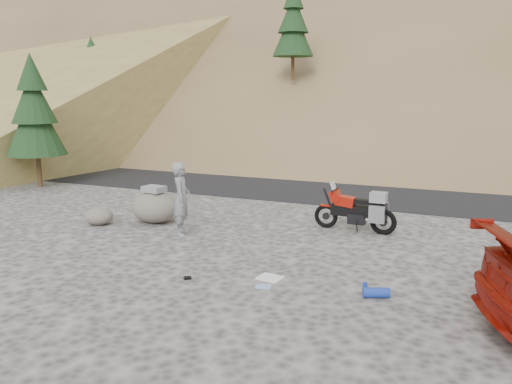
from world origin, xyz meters
TOP-DOWN VIEW (x-y plane):
  - ground at (0.00, 0.00)m, footprint 140.00×140.00m
  - road at (0.00, 9.00)m, footprint 120.00×7.00m
  - hillside at (-0.05, 40.88)m, footprint 120.00×73.00m
  - conifer_verge at (-11.00, 4.50)m, footprint 2.20×2.20m
  - motorcycle at (1.65, 2.91)m, footprint 2.18×0.66m
  - man at (-2.42, 0.87)m, footprint 0.67×0.80m
  - boulder at (-3.77, 1.64)m, footprint 1.64×1.52m
  - small_rock at (-5.06, 0.83)m, footprint 0.87×0.80m
  - gear_white_cloth at (0.77, -1.12)m, footprint 0.51×0.47m
  - gear_blue_mat at (2.84, -1.27)m, footprint 0.50×0.34m
  - gear_bottle at (2.62, -1.19)m, footprint 0.11×0.11m
  - gear_glove_b at (-0.69, -1.79)m, footprint 0.17×0.17m
  - gear_blue_cloth at (0.81, -1.58)m, footprint 0.35×0.30m

SIDE VIEW (x-z plane):
  - ground at x=0.00m, z-range 0.00..0.00m
  - road at x=0.00m, z-range -0.03..0.03m
  - man at x=-2.42m, z-range -0.93..0.93m
  - gear_blue_cloth at x=0.81m, z-range 0.00..0.01m
  - gear_white_cloth at x=0.77m, z-range 0.00..0.02m
  - gear_glove_b at x=-0.69m, z-range 0.00..0.05m
  - gear_blue_mat at x=2.84m, z-range 0.00..0.18m
  - gear_bottle at x=2.62m, z-range 0.00..0.22m
  - small_rock at x=-5.06m, z-range 0.00..0.48m
  - boulder at x=-3.77m, z-range -0.07..0.98m
  - motorcycle at x=1.65m, z-range -0.09..1.20m
  - conifer_verge at x=-11.00m, z-range 0.37..5.41m
  - hillside at x=-0.05m, z-range -12.28..34.44m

